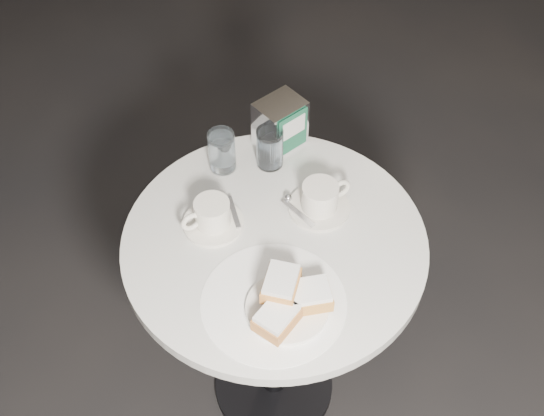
{
  "coord_description": "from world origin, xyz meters",
  "views": [
    {
      "loc": [
        -0.27,
        -0.92,
        1.97
      ],
      "look_at": [
        0.0,
        0.02,
        0.83
      ],
      "focal_mm": 45.0,
      "sensor_mm": 36.0,
      "label": 1
    }
  ],
  "objects_px": {
    "coffee_cup_right": "(320,199)",
    "water_glass_left": "(222,151)",
    "napkin_dispenser": "(280,124)",
    "water_glass_right": "(270,148)",
    "coffee_cup_left": "(212,216)",
    "cafe_table": "(274,287)",
    "beignet_plate": "(289,302)"
  },
  "relations": [
    {
      "from": "beignet_plate",
      "to": "water_glass_left",
      "type": "xyz_separation_m",
      "value": [
        -0.03,
        0.45,
        0.02
      ]
    },
    {
      "from": "water_glass_right",
      "to": "cafe_table",
      "type": "bearing_deg",
      "value": -103.54
    },
    {
      "from": "cafe_table",
      "to": "beignet_plate",
      "type": "xyz_separation_m",
      "value": [
        -0.03,
        -0.19,
        0.23
      ]
    },
    {
      "from": "water_glass_right",
      "to": "napkin_dispenser",
      "type": "bearing_deg",
      "value": 53.44
    },
    {
      "from": "coffee_cup_left",
      "to": "coffee_cup_right",
      "type": "relative_size",
      "value": 1.0
    },
    {
      "from": "coffee_cup_right",
      "to": "napkin_dispenser",
      "type": "bearing_deg",
      "value": 85.64
    },
    {
      "from": "napkin_dispenser",
      "to": "beignet_plate",
      "type": "bearing_deg",
      "value": -129.02
    },
    {
      "from": "water_glass_left",
      "to": "coffee_cup_right",
      "type": "bearing_deg",
      "value": -46.69
    },
    {
      "from": "cafe_table",
      "to": "water_glass_left",
      "type": "bearing_deg",
      "value": 103.02
    },
    {
      "from": "water_glass_right",
      "to": "beignet_plate",
      "type": "bearing_deg",
      "value": -100.9
    },
    {
      "from": "cafe_table",
      "to": "water_glass_right",
      "type": "distance_m",
      "value": 0.35
    },
    {
      "from": "beignet_plate",
      "to": "coffee_cup_left",
      "type": "height_order",
      "value": "beignet_plate"
    },
    {
      "from": "coffee_cup_left",
      "to": "water_glass_left",
      "type": "distance_m",
      "value": 0.19
    },
    {
      "from": "napkin_dispenser",
      "to": "water_glass_right",
      "type": "bearing_deg",
      "value": -150.96
    },
    {
      "from": "water_glass_right",
      "to": "napkin_dispenser",
      "type": "xyz_separation_m",
      "value": [
        0.04,
        0.06,
        0.01
      ]
    },
    {
      "from": "water_glass_left",
      "to": "beignet_plate",
      "type": "bearing_deg",
      "value": -85.68
    },
    {
      "from": "water_glass_left",
      "to": "napkin_dispenser",
      "type": "xyz_separation_m",
      "value": [
        0.16,
        0.04,
        0.01
      ]
    },
    {
      "from": "coffee_cup_right",
      "to": "napkin_dispenser",
      "type": "height_order",
      "value": "napkin_dispenser"
    },
    {
      "from": "beignet_plate",
      "to": "water_glass_right",
      "type": "xyz_separation_m",
      "value": [
        0.08,
        0.43,
        0.02
      ]
    },
    {
      "from": "water_glass_left",
      "to": "water_glass_right",
      "type": "distance_m",
      "value": 0.12
    },
    {
      "from": "water_glass_left",
      "to": "water_glass_right",
      "type": "height_order",
      "value": "same"
    },
    {
      "from": "cafe_table",
      "to": "water_glass_left",
      "type": "distance_m",
      "value": 0.36
    },
    {
      "from": "cafe_table",
      "to": "coffee_cup_left",
      "type": "bearing_deg",
      "value": 147.6
    },
    {
      "from": "beignet_plate",
      "to": "water_glass_right",
      "type": "relative_size",
      "value": 2.08
    },
    {
      "from": "napkin_dispenser",
      "to": "coffee_cup_left",
      "type": "bearing_deg",
      "value": -160.86
    },
    {
      "from": "coffee_cup_right",
      "to": "water_glass_left",
      "type": "relative_size",
      "value": 1.59
    },
    {
      "from": "coffee_cup_left",
      "to": "napkin_dispenser",
      "type": "distance_m",
      "value": 0.32
    },
    {
      "from": "beignet_plate",
      "to": "water_glass_right",
      "type": "distance_m",
      "value": 0.44
    },
    {
      "from": "beignet_plate",
      "to": "coffee_cup_left",
      "type": "bearing_deg",
      "value": 110.31
    },
    {
      "from": "coffee_cup_right",
      "to": "beignet_plate",
      "type": "bearing_deg",
      "value": -132.3
    },
    {
      "from": "coffee_cup_left",
      "to": "water_glass_left",
      "type": "height_order",
      "value": "water_glass_left"
    },
    {
      "from": "coffee_cup_left",
      "to": "coffee_cup_right",
      "type": "xyz_separation_m",
      "value": [
        0.25,
        -0.02,
        0.0
      ]
    }
  ]
}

